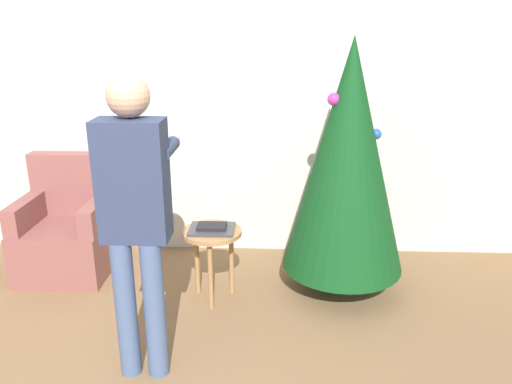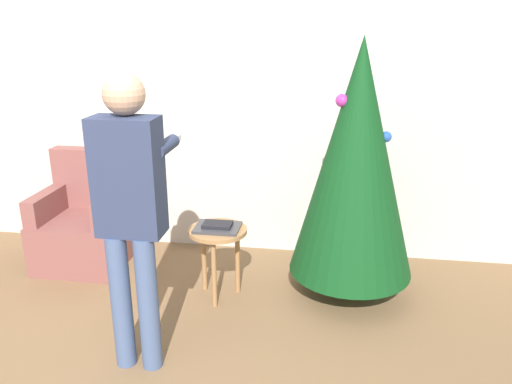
# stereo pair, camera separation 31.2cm
# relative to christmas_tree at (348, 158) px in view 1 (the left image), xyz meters

# --- Properties ---
(wall_back) EXTENTS (8.00, 0.06, 2.70)m
(wall_back) POSITION_rel_christmas_tree_xyz_m (-1.40, 0.72, 0.31)
(wall_back) COLOR beige
(wall_back) RESTS_ON ground_plane
(christmas_tree) EXTENTS (0.90, 0.90, 1.89)m
(christmas_tree) POSITION_rel_christmas_tree_xyz_m (0.00, 0.00, 0.00)
(christmas_tree) COLOR brown
(christmas_tree) RESTS_ON ground_plane
(armchair) EXTENTS (0.69, 0.68, 0.94)m
(armchair) POSITION_rel_christmas_tree_xyz_m (-2.21, 0.23, -0.71)
(armchair) COLOR brown
(armchair) RESTS_ON ground_plane
(person_standing) EXTENTS (0.39, 0.57, 1.72)m
(person_standing) POSITION_rel_christmas_tree_xyz_m (-1.27, -0.99, -0.02)
(person_standing) COLOR #475B84
(person_standing) RESTS_ON ground_plane
(side_stool) EXTENTS (0.43, 0.43, 0.55)m
(side_stool) POSITION_rel_christmas_tree_xyz_m (-0.97, -0.19, -0.58)
(side_stool) COLOR #A37547
(side_stool) RESTS_ON ground_plane
(laptop) EXTENTS (0.32, 0.25, 0.02)m
(laptop) POSITION_rel_christmas_tree_xyz_m (-0.97, -0.19, -0.49)
(laptop) COLOR #38383D
(laptop) RESTS_ON side_stool
(book) EXTENTS (0.21, 0.14, 0.02)m
(book) POSITION_rel_christmas_tree_xyz_m (-0.97, -0.19, -0.46)
(book) COLOR black
(book) RESTS_ON laptop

